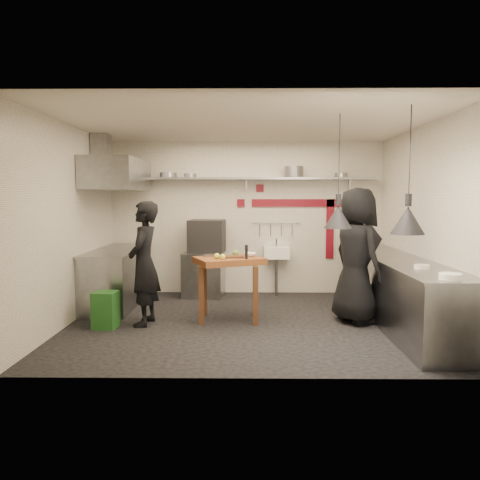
{
  "coord_description": "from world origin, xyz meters",
  "views": [
    {
      "loc": [
        -0.02,
        -6.58,
        1.79
      ],
      "look_at": [
        -0.1,
        0.3,
        1.16
      ],
      "focal_mm": 35.0,
      "sensor_mm": 36.0,
      "label": 1
    }
  ],
  "objects_px": {
    "prep_table": "(229,289)",
    "chef_left": "(144,263)",
    "combi_oven": "(207,236)",
    "chef_right": "(357,255)",
    "oven_stand": "(204,274)",
    "green_bin": "(106,310)"
  },
  "relations": [
    {
      "from": "chef_right",
      "to": "green_bin",
      "type": "bearing_deg",
      "value": 73.85
    },
    {
      "from": "prep_table",
      "to": "chef_right",
      "type": "height_order",
      "value": "chef_right"
    },
    {
      "from": "prep_table",
      "to": "chef_left",
      "type": "relative_size",
      "value": 0.53
    },
    {
      "from": "combi_oven",
      "to": "prep_table",
      "type": "distance_m",
      "value": 1.82
    },
    {
      "from": "green_bin",
      "to": "chef_left",
      "type": "distance_m",
      "value": 0.81
    },
    {
      "from": "chef_left",
      "to": "prep_table",
      "type": "bearing_deg",
      "value": 106.34
    },
    {
      "from": "combi_oven",
      "to": "oven_stand",
      "type": "bearing_deg",
      "value": -178.79
    },
    {
      "from": "oven_stand",
      "to": "prep_table",
      "type": "distance_m",
      "value": 1.73
    },
    {
      "from": "oven_stand",
      "to": "green_bin",
      "type": "distance_m",
      "value": 2.38
    },
    {
      "from": "oven_stand",
      "to": "prep_table",
      "type": "xyz_separation_m",
      "value": [
        0.52,
        -1.65,
        0.06
      ]
    },
    {
      "from": "chef_left",
      "to": "chef_right",
      "type": "distance_m",
      "value": 3.0
    },
    {
      "from": "chef_right",
      "to": "chef_left",
      "type": "bearing_deg",
      "value": 71.42
    },
    {
      "from": "green_bin",
      "to": "chef_left",
      "type": "relative_size",
      "value": 0.29
    },
    {
      "from": "green_bin",
      "to": "chef_right",
      "type": "relative_size",
      "value": 0.26
    },
    {
      "from": "prep_table",
      "to": "chef_left",
      "type": "distance_m",
      "value": 1.27
    },
    {
      "from": "combi_oven",
      "to": "chef_right",
      "type": "bearing_deg",
      "value": -32.67
    },
    {
      "from": "oven_stand",
      "to": "combi_oven",
      "type": "distance_m",
      "value": 0.69
    },
    {
      "from": "prep_table",
      "to": "oven_stand",
      "type": "bearing_deg",
      "value": 84.33
    },
    {
      "from": "combi_oven",
      "to": "green_bin",
      "type": "distance_m",
      "value": 2.54
    },
    {
      "from": "chef_right",
      "to": "combi_oven",
      "type": "bearing_deg",
      "value": 31.07
    },
    {
      "from": "green_bin",
      "to": "chef_right",
      "type": "xyz_separation_m",
      "value": [
        3.49,
        0.34,
        0.71
      ]
    },
    {
      "from": "green_bin",
      "to": "chef_left",
      "type": "xyz_separation_m",
      "value": [
        0.5,
        0.18,
        0.62
      ]
    }
  ]
}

